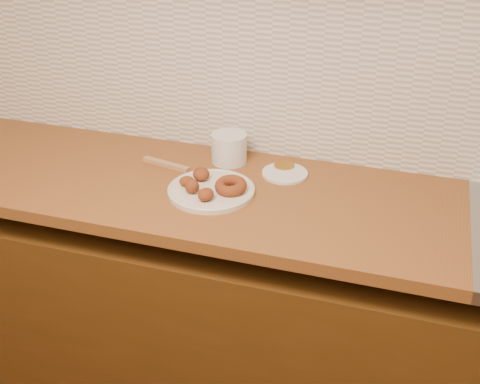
% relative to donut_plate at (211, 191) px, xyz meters
% --- Properties ---
extents(wall_back, '(4.00, 0.02, 2.70)m').
position_rel_donut_plate_xyz_m(wall_back, '(0.27, 0.35, 0.44)').
color(wall_back, '#BDAA8E').
rests_on(wall_back, ground).
extents(base_cabinet, '(3.60, 0.60, 0.77)m').
position_rel_donut_plate_xyz_m(base_cabinet, '(0.27, 0.04, -0.52)').
color(base_cabinet, '#49290D').
rests_on(base_cabinet, floor).
extents(butcher_block, '(2.30, 0.62, 0.04)m').
position_rel_donut_plate_xyz_m(butcher_block, '(-0.38, 0.04, -0.03)').
color(butcher_block, brown).
rests_on(butcher_block, base_cabinet).
extents(backsplash, '(3.60, 0.02, 0.60)m').
position_rel_donut_plate_xyz_m(backsplash, '(0.27, 0.34, 0.29)').
color(backsplash, silver).
rests_on(backsplash, wall_back).
extents(donut_plate, '(0.27, 0.27, 0.02)m').
position_rel_donut_plate_xyz_m(donut_plate, '(0.00, 0.00, 0.00)').
color(donut_plate, beige).
rests_on(donut_plate, butcher_block).
extents(ring_donut, '(0.11, 0.11, 0.04)m').
position_rel_donut_plate_xyz_m(ring_donut, '(0.06, 0.00, 0.02)').
color(ring_donut, brown).
rests_on(ring_donut, donut_plate).
extents(fried_dough_chunks, '(0.14, 0.19, 0.05)m').
position_rel_donut_plate_xyz_m(fried_dough_chunks, '(-0.04, -0.01, 0.03)').
color(fried_dough_chunks, brown).
rests_on(fried_dough_chunks, donut_plate).
extents(plastic_tub, '(0.14, 0.14, 0.10)m').
position_rel_donut_plate_xyz_m(plastic_tub, '(-0.02, 0.23, 0.04)').
color(plastic_tub, silver).
rests_on(plastic_tub, butcher_block).
extents(tub_lid, '(0.19, 0.19, 0.01)m').
position_rel_donut_plate_xyz_m(tub_lid, '(0.19, 0.19, -0.00)').
color(tub_lid, silver).
rests_on(tub_lid, butcher_block).
extents(brass_jar_lid, '(0.08, 0.08, 0.01)m').
position_rel_donut_plate_xyz_m(brass_jar_lid, '(0.18, 0.23, -0.00)').
color(brass_jar_lid, '#A57221').
rests_on(brass_jar_lid, butcher_block).
extents(wooden_utensil, '(0.18, 0.06, 0.01)m').
position_rel_donut_plate_xyz_m(wooden_utensil, '(-0.21, 0.13, -0.00)').
color(wooden_utensil, '#A5784E').
rests_on(wooden_utensil, butcher_block).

